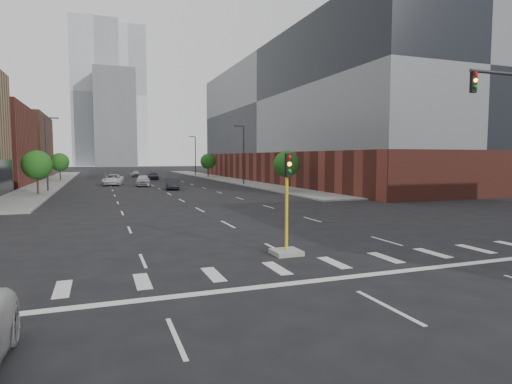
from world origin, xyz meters
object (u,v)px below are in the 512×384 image
median_traffic_signal (287,233)px  car_near_left (143,180)px  car_far_left (113,180)px  car_deep_right (153,176)px  car_mid_right (172,183)px  car_distant (136,174)px

median_traffic_signal → car_near_left: (-1.50, 47.92, -0.13)m
car_near_left → car_far_left: (-4.06, 3.74, -0.03)m
car_deep_right → car_mid_right: bearing=-87.4°
car_mid_right → car_distant: 39.84m
car_mid_right → car_distant: size_ratio=1.16×
median_traffic_signal → car_far_left: bearing=96.1°
car_mid_right → car_far_left: car_far_left is taller
car_deep_right → car_distant: 13.79m
car_mid_right → car_far_left: 13.73m
car_near_left → car_mid_right: (3.00, -8.03, -0.05)m
median_traffic_signal → car_distant: size_ratio=1.06×
car_near_left → car_far_left: size_ratio=0.85×
car_deep_right → car_near_left: bearing=-97.3°
car_deep_right → median_traffic_signal: bearing=-87.9°
median_traffic_signal → car_near_left: bearing=91.8°
car_mid_right → car_deep_right: car_mid_right is taller
median_traffic_signal → car_mid_right: 39.91m
car_near_left → car_distant: 31.81m
car_distant → car_near_left: bearing=-95.0°
car_near_left → car_deep_right: (3.58, 18.15, -0.15)m
car_far_left → car_distant: car_far_left is taller
car_far_left → car_near_left: bearing=-33.2°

